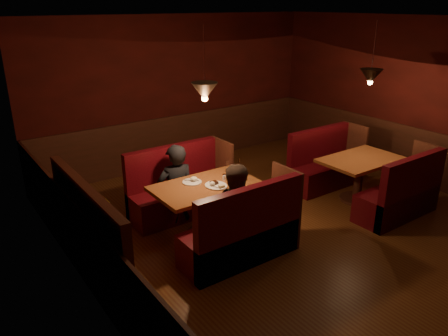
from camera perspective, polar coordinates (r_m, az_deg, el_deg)
room at (r=5.92m, az=8.44°, el=0.41°), size 6.02×7.02×2.92m
main_table at (r=6.02m, az=-2.21°, el=-3.72°), size 1.44×0.87×1.01m
main_bench_far at (r=6.77m, az=-5.87°, el=-3.26°), size 1.58×0.57×1.08m
main_bench_near at (r=5.55m, az=2.65°, el=-8.91°), size 1.58×0.57×1.08m
second_table at (r=7.44m, az=17.30°, el=-0.17°), size 1.31×0.84×0.74m
second_bench_far at (r=8.00m, az=12.91°, el=0.06°), size 1.44×0.54×1.03m
second_bench_near at (r=7.14m, az=22.16°, el=-3.58°), size 1.44×0.54×1.03m
diner_a at (r=6.38m, az=-6.36°, el=-0.61°), size 0.62×0.46×1.56m
diner_b at (r=5.62m, az=2.01°, el=-3.65°), size 0.80×0.65×1.54m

